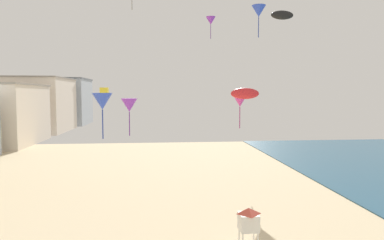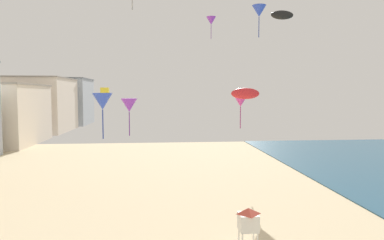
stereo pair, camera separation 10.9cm
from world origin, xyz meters
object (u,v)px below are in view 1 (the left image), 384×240
Objects in this scene: kite_red_parafoil_2 at (245,94)px; kite_magenta_delta at (240,101)px; lifeguard_stand at (249,220)px; kite_blue_delta_2 at (259,11)px; kite_black_parafoil at (282,15)px; kite_purple_delta_2 at (129,105)px; kite_yellow_box at (104,94)px; kite_blue_delta at (102,101)px; kite_purple_delta at (211,21)px.

kite_magenta_delta is (1.43, 7.85, -0.77)m from kite_red_parafoil_2.
lifeguard_stand is 18.30m from kite_blue_delta_2.
kite_purple_delta_2 is (-9.71, 0.70, -5.71)m from kite_black_parafoil.
kite_black_parafoil reaches higher than kite_magenta_delta.
kite_black_parafoil is (0.27, -8.25, 4.95)m from kite_red_parafoil_2.
kite_blue_delta_2 is at bearing 4.36° from kite_red_parafoil_2.
kite_yellow_box reaches higher than kite_purple_delta_2.
kite_magenta_delta is 11.08m from kite_blue_delta_2.
kite_black_parafoil is at bearing -94.12° from kite_magenta_delta.
kite_blue_delta is 1.23× the size of kite_blue_delta_2.
kite_blue_delta is 11.31m from kite_yellow_box.
lifeguard_stand is 0.68× the size of kite_magenta_delta.
kite_black_parafoil is (2.87, -11.32, -1.91)m from kite_purple_delta.
lifeguard_stand is 19.77m from kite_magenta_delta.
kite_blue_delta_2 is (1.17, 0.09, 7.14)m from kite_red_parafoil_2.
kite_blue_delta is at bearing 160.54° from kite_black_parafoil.
kite_blue_delta_2 is (0.90, 8.34, 2.19)m from kite_black_parafoil.
kite_black_parafoil is at bearing -88.13° from kite_red_parafoil_2.
lifeguard_stand is 19.65m from kite_purple_delta.
kite_red_parafoil_2 is (2.60, -3.07, -6.86)m from kite_purple_delta.
lifeguard_stand is 13.24m from kite_blue_delta.
kite_magenta_delta is 1.37× the size of kite_blue_delta_2.
kite_yellow_box is 17.53m from kite_blue_delta_2.
kite_purple_delta_2 is 18.85m from kite_magenta_delta.
kite_purple_delta is 11.83m from kite_black_parafoil.
lifeguard_stand is 12.99m from kite_red_parafoil_2.
kite_red_parafoil_2 is at bearing 38.65° from kite_purple_delta_2.
kite_black_parafoil reaches higher than kite_purple_delta_2.
kite_red_parafoil_2 is at bearing 86.73° from lifeguard_stand.
kite_black_parafoil reaches higher than kite_blue_delta.
kite_blue_delta_2 is (14.36, -7.07, 7.14)m from kite_yellow_box.
kite_purple_delta is 0.54× the size of kite_magenta_delta.
kite_purple_delta is at bearing 141.68° from kite_blue_delta_2.
kite_yellow_box is (-1.52, 11.20, 0.58)m from kite_blue_delta.
kite_purple_delta_2 is at bearing -122.79° from kite_purple_delta.
kite_red_parafoil_2 is (11.67, 4.03, 0.59)m from kite_blue_delta.
kite_yellow_box reaches higher than kite_blue_delta.
kite_yellow_box reaches higher than kite_red_parafoil_2.
kite_magenta_delta is at bearing 49.91° from kite_purple_delta.
kite_purple_delta_2 is (-6.84, -10.62, -7.62)m from kite_purple_delta.
kite_black_parafoil is 17.13m from kite_magenta_delta.
kite_magenta_delta is (14.62, 0.69, -0.76)m from kite_yellow_box.
kite_magenta_delta is at bearing 79.68° from kite_red_parafoil_2.
kite_purple_delta_2 is at bearing -57.62° from kite_blue_delta.
kite_blue_delta_2 is (3.77, -2.98, 0.28)m from kite_purple_delta.
kite_purple_delta reaches higher than kite_blue_delta.
kite_blue_delta_2 reaches higher than kite_yellow_box.
kite_blue_delta_2 is at bearing -38.32° from kite_purple_delta.
kite_red_parafoil_2 is at bearing -49.69° from kite_purple_delta.
kite_purple_delta_2 is at bearing 167.77° from lifeguard_stand.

